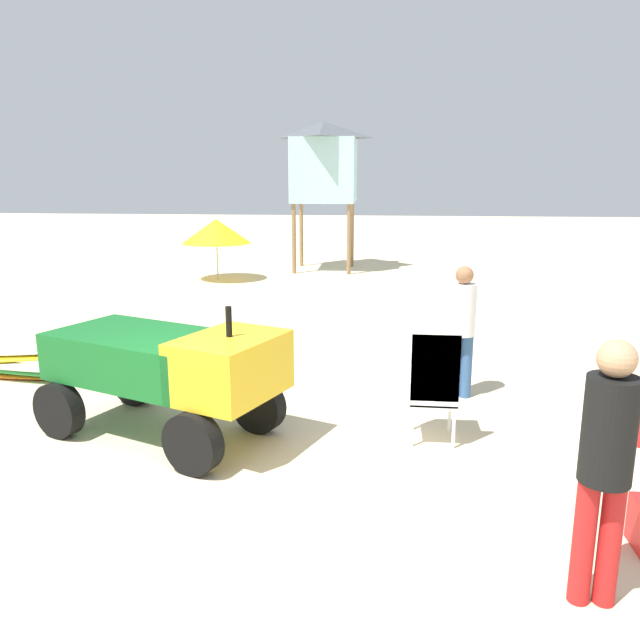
{
  "coord_description": "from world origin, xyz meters",
  "views": [
    {
      "loc": [
        1.42,
        -4.74,
        2.71
      ],
      "look_at": [
        0.67,
        2.4,
        1.05
      ],
      "focal_mm": 34.92,
      "sensor_mm": 36.0,
      "label": 1
    }
  ],
  "objects_px": {
    "beach_umbrella_left": "(216,231)",
    "lifeguard_near_left": "(606,456)",
    "stacked_plastic_chairs": "(434,375)",
    "lifeguard_tower": "(324,162)",
    "utility_cart": "(168,366)",
    "lifeguard_near_center": "(462,323)"
  },
  "relations": [
    {
      "from": "lifeguard_near_left",
      "to": "lifeguard_tower",
      "type": "relative_size",
      "value": 0.42
    },
    {
      "from": "beach_umbrella_left",
      "to": "stacked_plastic_chairs",
      "type": "bearing_deg",
      "value": -63.58
    },
    {
      "from": "utility_cart",
      "to": "lifeguard_near_center",
      "type": "bearing_deg",
      "value": 26.29
    },
    {
      "from": "stacked_plastic_chairs",
      "to": "lifeguard_tower",
      "type": "height_order",
      "value": "lifeguard_tower"
    },
    {
      "from": "stacked_plastic_chairs",
      "to": "utility_cart",
      "type": "bearing_deg",
      "value": -177.42
    },
    {
      "from": "lifeguard_near_center",
      "to": "utility_cart",
      "type": "bearing_deg",
      "value": -153.71
    },
    {
      "from": "stacked_plastic_chairs",
      "to": "lifeguard_near_center",
      "type": "bearing_deg",
      "value": 73.31
    },
    {
      "from": "lifeguard_near_center",
      "to": "beach_umbrella_left",
      "type": "height_order",
      "value": "lifeguard_near_center"
    },
    {
      "from": "utility_cart",
      "to": "stacked_plastic_chairs",
      "type": "xyz_separation_m",
      "value": [
        2.75,
        0.12,
        -0.04
      ]
    },
    {
      "from": "stacked_plastic_chairs",
      "to": "lifeguard_near_left",
      "type": "distance_m",
      "value": 2.57
    },
    {
      "from": "lifeguard_near_left",
      "to": "beach_umbrella_left",
      "type": "bearing_deg",
      "value": 115.17
    },
    {
      "from": "stacked_plastic_chairs",
      "to": "beach_umbrella_left",
      "type": "xyz_separation_m",
      "value": [
        -4.98,
        10.02,
        0.56
      ]
    },
    {
      "from": "stacked_plastic_chairs",
      "to": "beach_umbrella_left",
      "type": "height_order",
      "value": "beach_umbrella_left"
    },
    {
      "from": "lifeguard_near_left",
      "to": "lifeguard_near_center",
      "type": "distance_m",
      "value": 3.88
    },
    {
      "from": "beach_umbrella_left",
      "to": "utility_cart",
      "type": "bearing_deg",
      "value": -77.64
    },
    {
      "from": "beach_umbrella_left",
      "to": "lifeguard_near_left",
      "type": "bearing_deg",
      "value": -64.83
    },
    {
      "from": "lifeguard_near_center",
      "to": "beach_umbrella_left",
      "type": "distance_m",
      "value": 10.14
    },
    {
      "from": "utility_cart",
      "to": "lifeguard_near_center",
      "type": "xyz_separation_m",
      "value": [
        3.19,
        1.58,
        0.17
      ]
    },
    {
      "from": "lifeguard_near_left",
      "to": "lifeguard_tower",
      "type": "xyz_separation_m",
      "value": [
        -3.19,
        14.56,
        2.08
      ]
    },
    {
      "from": "lifeguard_near_left",
      "to": "lifeguard_near_center",
      "type": "height_order",
      "value": "lifeguard_near_left"
    },
    {
      "from": "utility_cart",
      "to": "beach_umbrella_left",
      "type": "xyz_separation_m",
      "value": [
        -2.22,
        10.15,
        0.52
      ]
    },
    {
      "from": "lifeguard_tower",
      "to": "beach_umbrella_left",
      "type": "bearing_deg",
      "value": -141.22
    }
  ]
}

